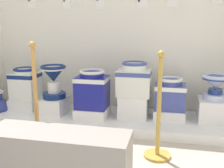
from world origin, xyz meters
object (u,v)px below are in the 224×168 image
at_px(plinth_block_rightmost, 214,110).
at_px(museum_bench, 58,155).
at_px(antique_toilet_broad_patterned, 92,88).
at_px(stanchion_post_near_left, 37,122).
at_px(antique_toilet_leftmost, 54,78).
at_px(antique_toilet_squat_floral, 170,93).
at_px(plinth_block_squat_floral, 169,113).
at_px(stanchion_post_near_right, 158,127).
at_px(info_placard_fourth, 142,4).
at_px(plinth_block_leftmost, 55,105).
at_px(antique_toilet_central_ornate, 134,79).
at_px(info_placard_fifth, 173,2).
at_px(plinth_block_central_ornate, 134,106).
at_px(plinth_block_broad_patterned, 93,112).
at_px(antique_toilet_rightmost, 216,84).
at_px(antique_toilet_slender_white, 25,82).
at_px(info_placard_third, 100,3).
at_px(info_placard_first, 32,3).
at_px(info_placard_second, 67,4).
at_px(plinth_block_slender_white, 27,103).

distance_m(plinth_block_rightmost, museum_bench, 1.93).
bearing_deg(antique_toilet_broad_patterned, stanchion_post_near_left, -109.69).
distance_m(antique_toilet_leftmost, antique_toilet_squat_floral, 1.45).
xyz_separation_m(antique_toilet_squat_floral, plinth_block_rightmost, (0.51, -0.02, -0.18)).
xyz_separation_m(plinth_block_squat_floral, stanchion_post_near_right, (-0.09, -0.85, 0.14)).
relative_size(plinth_block_rightmost, stanchion_post_near_left, 0.34).
bearing_deg(info_placard_fourth, plinth_block_leftmost, -155.90).
xyz_separation_m(antique_toilet_central_ornate, info_placard_fifth, (0.41, 0.38, 0.92)).
bearing_deg(plinth_block_central_ornate, antique_toilet_broad_patterned, -167.40).
relative_size(plinth_block_broad_patterned, antique_toilet_central_ornate, 0.96).
height_order(antique_toilet_leftmost, stanchion_post_near_right, stanchion_post_near_right).
relative_size(antique_toilet_central_ornate, stanchion_post_near_right, 0.41).
height_order(plinth_block_leftmost, antique_toilet_rightmost, antique_toilet_rightmost).
xyz_separation_m(plinth_block_rightmost, museum_bench, (-1.35, -1.38, -0.04)).
relative_size(antique_toilet_slender_white, stanchion_post_near_left, 0.39).
bearing_deg(stanchion_post_near_right, antique_toilet_rightmost, 54.05).
height_order(antique_toilet_rightmost, info_placard_fifth, info_placard_fifth).
relative_size(plinth_block_central_ornate, antique_toilet_squat_floral, 0.90).
height_order(plinth_block_rightmost, info_placard_third, info_placard_third).
distance_m(stanchion_post_near_left, stanchion_post_near_right, 1.14).
bearing_deg(antique_toilet_broad_patterned, antique_toilet_slender_white, 171.19).
height_order(antique_toilet_leftmost, antique_toilet_squat_floral, antique_toilet_leftmost).
distance_m(plinth_block_central_ornate, stanchion_post_near_left, 1.24).
bearing_deg(stanchion_post_near_left, info_placard_first, 117.64).
xyz_separation_m(antique_toilet_broad_patterned, info_placard_second, (-0.49, 0.49, 1.03)).
xyz_separation_m(antique_toilet_central_ornate, info_placard_second, (-0.98, 0.38, 0.91)).
height_order(antique_toilet_slender_white, antique_toilet_broad_patterned, antique_toilet_broad_patterned).
bearing_deg(plinth_block_central_ornate, antique_toilet_squat_floral, 6.92).
relative_size(antique_toilet_central_ornate, info_placard_fifth, 3.04).
bearing_deg(info_placard_first, info_placard_second, -0.00).
height_order(antique_toilet_leftmost, plinth_block_broad_patterned, antique_toilet_leftmost).
height_order(antique_toilet_slender_white, info_placard_fifth, info_placard_fifth).
relative_size(antique_toilet_broad_patterned, plinth_block_central_ornate, 1.34).
relative_size(plinth_block_broad_patterned, stanchion_post_near_left, 0.37).
bearing_deg(antique_toilet_rightmost, plinth_block_central_ornate, -177.91).
bearing_deg(antique_toilet_broad_patterned, plinth_block_broad_patterned, 90.00).
height_order(antique_toilet_broad_patterned, museum_bench, antique_toilet_broad_patterned).
bearing_deg(stanchion_post_near_right, plinth_block_broad_patterned, 140.63).
bearing_deg(plinth_block_rightmost, antique_toilet_slender_white, 179.82).
xyz_separation_m(info_placard_third, info_placard_fifth, (0.93, 0.00, 0.01)).
xyz_separation_m(plinth_block_slender_white, antique_toilet_rightmost, (2.42, -0.01, 0.38)).
relative_size(plinth_block_slender_white, info_placard_second, 2.92).
xyz_separation_m(plinth_block_slender_white, stanchion_post_near_right, (1.82, -0.84, 0.13)).
xyz_separation_m(antique_toilet_rightmost, info_placard_third, (-1.45, 0.35, 0.94)).
bearing_deg(museum_bench, plinth_block_rightmost, 45.45).
xyz_separation_m(antique_toilet_slender_white, antique_toilet_central_ornate, (1.48, -0.04, 0.12)).
bearing_deg(antique_toilet_broad_patterned, plinth_block_central_ornate, 12.60).
bearing_deg(info_placard_fourth, info_placard_third, -180.00).
distance_m(antique_toilet_broad_patterned, plinth_block_central_ornate, 0.55).
bearing_deg(antique_toilet_leftmost, stanchion_post_near_left, -76.16).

